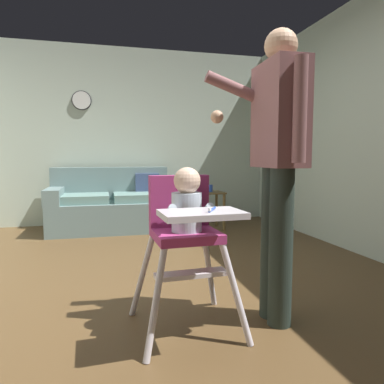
{
  "coord_description": "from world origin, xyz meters",
  "views": [
    {
      "loc": [
        -0.36,
        -2.51,
        1.0
      ],
      "look_at": [
        0.18,
        -0.38,
        0.78
      ],
      "focal_mm": 33.07,
      "sensor_mm": 36.0,
      "label": 1
    }
  ],
  "objects_px": {
    "adult_standing": "(277,160)",
    "sippy_cup": "(210,188)",
    "couch": "(112,206)",
    "side_table": "(209,202)",
    "high_chair": "(186,219)",
    "wall_clock": "(82,100)"
  },
  "relations": [
    {
      "from": "adult_standing",
      "to": "side_table",
      "type": "xyz_separation_m",
      "value": [
        0.43,
        2.83,
        -0.6
      ]
    },
    {
      "from": "couch",
      "to": "side_table",
      "type": "bearing_deg",
      "value": 78.36
    },
    {
      "from": "adult_standing",
      "to": "high_chair",
      "type": "bearing_deg",
      "value": 0.21
    },
    {
      "from": "couch",
      "to": "adult_standing",
      "type": "relative_size",
      "value": 0.96
    },
    {
      "from": "couch",
      "to": "wall_clock",
      "type": "height_order",
      "value": "wall_clock"
    },
    {
      "from": "adult_standing",
      "to": "wall_clock",
      "type": "height_order",
      "value": "wall_clock"
    },
    {
      "from": "adult_standing",
      "to": "sippy_cup",
      "type": "xyz_separation_m",
      "value": [
        0.45,
        2.83,
        -0.41
      ]
    },
    {
      "from": "high_chair",
      "to": "wall_clock",
      "type": "height_order",
      "value": "wall_clock"
    },
    {
      "from": "couch",
      "to": "adult_standing",
      "type": "distance_m",
      "value": 3.29
    },
    {
      "from": "adult_standing",
      "to": "couch",
      "type": "bearing_deg",
      "value": -71.56
    },
    {
      "from": "side_table",
      "to": "couch",
      "type": "bearing_deg",
      "value": 168.36
    },
    {
      "from": "couch",
      "to": "wall_clock",
      "type": "relative_size",
      "value": 5.93
    },
    {
      "from": "adult_standing",
      "to": "side_table",
      "type": "relative_size",
      "value": 3.33
    },
    {
      "from": "adult_standing",
      "to": "wall_clock",
      "type": "xyz_separation_m",
      "value": [
        -1.29,
        3.58,
        0.85
      ]
    },
    {
      "from": "adult_standing",
      "to": "wall_clock",
      "type": "distance_m",
      "value": 3.9
    },
    {
      "from": "adult_standing",
      "to": "side_table",
      "type": "height_order",
      "value": "adult_standing"
    },
    {
      "from": "high_chair",
      "to": "adult_standing",
      "type": "xyz_separation_m",
      "value": [
        0.55,
        -0.02,
        0.34
      ]
    },
    {
      "from": "couch",
      "to": "side_table",
      "type": "relative_size",
      "value": 3.19
    },
    {
      "from": "sippy_cup",
      "to": "wall_clock",
      "type": "distance_m",
      "value": 2.27
    },
    {
      "from": "high_chair",
      "to": "wall_clock",
      "type": "distance_m",
      "value": 3.82
    },
    {
      "from": "side_table",
      "to": "sippy_cup",
      "type": "bearing_deg",
      "value": 0.0
    },
    {
      "from": "couch",
      "to": "wall_clock",
      "type": "bearing_deg",
      "value": -140.74
    }
  ]
}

